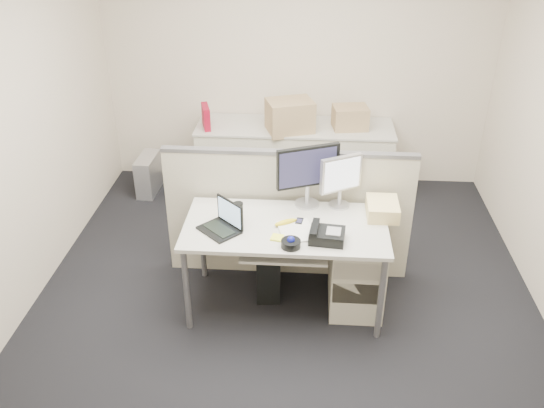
# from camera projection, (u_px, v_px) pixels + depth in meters

# --- Properties ---
(floor) EXTENTS (4.00, 4.50, 0.01)m
(floor) POSITION_uv_depth(u_px,v_px,m) (285.00, 304.00, 4.59)
(floor) COLOR black
(floor) RESTS_ON ground
(wall_back) EXTENTS (4.00, 0.02, 2.70)m
(wall_back) POSITION_uv_depth(u_px,v_px,m) (297.00, 58.00, 5.87)
(wall_back) COLOR beige
(wall_back) RESTS_ON ground
(wall_left) EXTENTS (0.02, 4.50, 2.70)m
(wall_left) POSITION_uv_depth(u_px,v_px,m) (3.00, 140.00, 4.04)
(wall_left) COLOR beige
(wall_left) RESTS_ON ground
(desk) EXTENTS (1.50, 0.75, 0.73)m
(desk) POSITION_uv_depth(u_px,v_px,m) (285.00, 233.00, 4.26)
(desk) COLOR beige
(desk) RESTS_ON floor
(keyboard_tray) EXTENTS (0.62, 0.32, 0.02)m
(keyboard_tray) POSITION_uv_depth(u_px,v_px,m) (284.00, 252.00, 4.13)
(keyboard_tray) COLOR beige
(keyboard_tray) RESTS_ON desk
(drawer_pedestal) EXTENTS (0.40, 0.55, 0.65)m
(drawer_pedestal) POSITION_uv_depth(u_px,v_px,m) (356.00, 269.00, 4.44)
(drawer_pedestal) COLOR silver
(drawer_pedestal) RESTS_ON floor
(cubicle_partition) EXTENTS (2.00, 0.06, 1.10)m
(cubicle_partition) POSITION_uv_depth(u_px,v_px,m) (288.00, 216.00, 4.70)
(cubicle_partition) COLOR #A8A48B
(cubicle_partition) RESTS_ON floor
(back_counter) EXTENTS (2.00, 0.60, 0.72)m
(back_counter) POSITION_uv_depth(u_px,v_px,m) (294.00, 159.00, 6.08)
(back_counter) COLOR silver
(back_counter) RESTS_ON floor
(monitor_main) EXTENTS (0.53, 0.37, 0.50)m
(monitor_main) POSITION_uv_depth(u_px,v_px,m) (308.00, 176.00, 4.37)
(monitor_main) COLOR black
(monitor_main) RESTS_ON desk
(monitor_small) EXTENTS (0.38, 0.31, 0.42)m
(monitor_small) POSITION_uv_depth(u_px,v_px,m) (340.00, 182.00, 4.38)
(monitor_small) COLOR #B7B7BC
(monitor_small) RESTS_ON desk
(laptop) EXTENTS (0.35, 0.35, 0.21)m
(laptop) POSITION_uv_depth(u_px,v_px,m) (218.00, 218.00, 4.11)
(laptop) COLOR black
(laptop) RESTS_ON desk
(trackball) EXTENTS (0.16, 0.16, 0.05)m
(trackball) POSITION_uv_depth(u_px,v_px,m) (291.00, 244.00, 3.97)
(trackball) COLOR black
(trackball) RESTS_ON desk
(desk_phone) EXTENTS (0.27, 0.23, 0.08)m
(desk_phone) POSITION_uv_depth(u_px,v_px,m) (327.00, 236.00, 4.03)
(desk_phone) COLOR black
(desk_phone) RESTS_ON desk
(paper_stack) EXTENTS (0.31, 0.35, 0.01)m
(paper_stack) POSITION_uv_depth(u_px,v_px,m) (296.00, 231.00, 4.15)
(paper_stack) COLOR silver
(paper_stack) RESTS_ON desk
(sticky_pad) EXTENTS (0.10, 0.10, 0.01)m
(sticky_pad) POSITION_uv_depth(u_px,v_px,m) (277.00, 238.00, 4.07)
(sticky_pad) COLOR #F2FB38
(sticky_pad) RESTS_ON desk
(travel_mug) EXTENTS (0.09, 0.09, 0.15)m
(travel_mug) POSITION_uv_depth(u_px,v_px,m) (238.00, 213.00, 4.23)
(travel_mug) COLOR black
(travel_mug) RESTS_ON desk
(banana) EXTENTS (0.18, 0.13, 0.04)m
(banana) POSITION_uv_depth(u_px,v_px,m) (286.00, 222.00, 4.23)
(banana) COLOR yellow
(banana) RESTS_ON desk
(cellphone) EXTENTS (0.07, 0.10, 0.01)m
(cellphone) POSITION_uv_depth(u_px,v_px,m) (299.00, 222.00, 4.26)
(cellphone) COLOR black
(cellphone) RESTS_ON desk
(manila_folders) EXTENTS (0.24, 0.30, 0.11)m
(manila_folders) POSITION_uv_depth(u_px,v_px,m) (382.00, 209.00, 4.33)
(manila_folders) COLOR #E6D080
(manila_folders) RESTS_ON desk
(keyboard) EXTENTS (0.50, 0.18, 0.03)m
(keyboard) POSITION_uv_depth(u_px,v_px,m) (277.00, 248.00, 4.12)
(keyboard) COLOR black
(keyboard) RESTS_ON keyboard_tray
(pc_tower_desk) EXTENTS (0.23, 0.48, 0.43)m
(pc_tower_desk) POSITION_uv_depth(u_px,v_px,m) (268.00, 265.00, 4.66)
(pc_tower_desk) COLOR black
(pc_tower_desk) RESTS_ON floor
(pc_tower_spare_dark) EXTENTS (0.31, 0.43, 0.37)m
(pc_tower_spare_dark) POSITION_uv_depth(u_px,v_px,m) (192.00, 184.00, 5.97)
(pc_tower_spare_dark) COLOR black
(pc_tower_spare_dark) RESTS_ON floor
(pc_tower_spare_silver) EXTENTS (0.19, 0.44, 0.41)m
(pc_tower_spare_silver) POSITION_uv_depth(u_px,v_px,m) (149.00, 174.00, 6.13)
(pc_tower_spare_silver) COLOR #B7B7BC
(pc_tower_spare_silver) RESTS_ON floor
(cardboard_box_left) EXTENTS (0.52, 0.45, 0.33)m
(cardboard_box_left) POSITION_uv_depth(u_px,v_px,m) (290.00, 117.00, 5.72)
(cardboard_box_left) COLOR tan
(cardboard_box_left) RESTS_ON back_counter
(cardboard_box_right) EXTENTS (0.38, 0.31, 0.25)m
(cardboard_box_right) POSITION_uv_depth(u_px,v_px,m) (350.00, 118.00, 5.80)
(cardboard_box_right) COLOR tan
(cardboard_box_right) RESTS_ON back_counter
(red_binder) EXTENTS (0.13, 0.27, 0.25)m
(red_binder) POSITION_uv_depth(u_px,v_px,m) (206.00, 118.00, 5.81)
(red_binder) COLOR maroon
(red_binder) RESTS_ON back_counter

